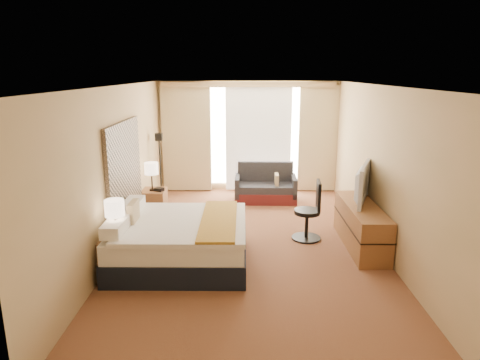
{
  "coord_description": "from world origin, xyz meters",
  "views": [
    {
      "loc": [
        -0.12,
        -6.63,
        2.81
      ],
      "look_at": [
        -0.16,
        0.4,
        1.02
      ],
      "focal_mm": 32.0,
      "sensor_mm": 36.0,
      "label": 1
    }
  ],
  "objects_px": {
    "nightstand_left": "(119,256)",
    "television": "(357,183)",
    "floor_lamp": "(160,154)",
    "loveseat": "(266,189)",
    "media_dresser": "(361,226)",
    "lamp_right": "(151,169)",
    "nightstand_right": "(154,203)",
    "desk_chair": "(310,214)",
    "bed": "(180,240)",
    "lamp_left": "(115,209)"
  },
  "relations": [
    {
      "from": "nightstand_left",
      "to": "television",
      "type": "bearing_deg",
      "value": 19.3
    },
    {
      "from": "floor_lamp",
      "to": "television",
      "type": "bearing_deg",
      "value": -30.05
    },
    {
      "from": "floor_lamp",
      "to": "loveseat",
      "type": "bearing_deg",
      "value": 5.01
    },
    {
      "from": "media_dresser",
      "to": "lamp_right",
      "type": "height_order",
      "value": "lamp_right"
    },
    {
      "from": "nightstand_right",
      "to": "television",
      "type": "relative_size",
      "value": 0.5
    },
    {
      "from": "loveseat",
      "to": "lamp_right",
      "type": "bearing_deg",
      "value": -151.98
    },
    {
      "from": "nightstand_left",
      "to": "nightstand_right",
      "type": "xyz_separation_m",
      "value": [
        0.0,
        2.5,
        0.0
      ]
    },
    {
      "from": "desk_chair",
      "to": "nightstand_left",
      "type": "bearing_deg",
      "value": -150.53
    },
    {
      "from": "media_dresser",
      "to": "lamp_right",
      "type": "xyz_separation_m",
      "value": [
        -3.72,
        1.4,
        0.63
      ]
    },
    {
      "from": "media_dresser",
      "to": "loveseat",
      "type": "xyz_separation_m",
      "value": [
        -1.44,
        2.56,
        -0.07
      ]
    },
    {
      "from": "nightstand_left",
      "to": "nightstand_right",
      "type": "relative_size",
      "value": 1.0
    },
    {
      "from": "bed",
      "to": "lamp_right",
      "type": "bearing_deg",
      "value": 111.89
    },
    {
      "from": "lamp_left",
      "to": "television",
      "type": "bearing_deg",
      "value": 19.8
    },
    {
      "from": "nightstand_left",
      "to": "floor_lamp",
      "type": "relative_size",
      "value": 0.36
    },
    {
      "from": "media_dresser",
      "to": "floor_lamp",
      "type": "bearing_deg",
      "value": 147.71
    },
    {
      "from": "loveseat",
      "to": "lamp_left",
      "type": "xyz_separation_m",
      "value": [
        -2.26,
        -3.64,
        0.71
      ]
    },
    {
      "from": "bed",
      "to": "lamp_right",
      "type": "distance_m",
      "value": 2.3
    },
    {
      "from": "loveseat",
      "to": "floor_lamp",
      "type": "distance_m",
      "value": 2.44
    },
    {
      "from": "nightstand_left",
      "to": "lamp_right",
      "type": "relative_size",
      "value": 0.99
    },
    {
      "from": "media_dresser",
      "to": "lamp_left",
      "type": "xyz_separation_m",
      "value": [
        -3.7,
        -1.09,
        0.64
      ]
    },
    {
      "from": "nightstand_right",
      "to": "lamp_left",
      "type": "bearing_deg",
      "value": -89.98
    },
    {
      "from": "nightstand_left",
      "to": "lamp_right",
      "type": "bearing_deg",
      "value": 90.36
    },
    {
      "from": "nightstand_left",
      "to": "bed",
      "type": "xyz_separation_m",
      "value": [
        0.81,
        0.4,
        0.07
      ]
    },
    {
      "from": "floor_lamp",
      "to": "lamp_right",
      "type": "distance_m",
      "value": 0.96
    },
    {
      "from": "nightstand_left",
      "to": "nightstand_right",
      "type": "bearing_deg",
      "value": 90.0
    },
    {
      "from": "media_dresser",
      "to": "floor_lamp",
      "type": "xyz_separation_m",
      "value": [
        -3.73,
        2.36,
        0.74
      ]
    },
    {
      "from": "loveseat",
      "to": "floor_lamp",
      "type": "xyz_separation_m",
      "value": [
        -2.29,
        -0.2,
        0.81
      ]
    },
    {
      "from": "floor_lamp",
      "to": "lamp_right",
      "type": "height_order",
      "value": "floor_lamp"
    },
    {
      "from": "lamp_left",
      "to": "lamp_right",
      "type": "xyz_separation_m",
      "value": [
        -0.02,
        2.49,
        -0.01
      ]
    },
    {
      "from": "nightstand_left",
      "to": "bed",
      "type": "bearing_deg",
      "value": 26.29
    },
    {
      "from": "nightstand_right",
      "to": "nightstand_left",
      "type": "bearing_deg",
      "value": -90.0
    },
    {
      "from": "bed",
      "to": "desk_chair",
      "type": "distance_m",
      "value": 2.3
    },
    {
      "from": "nightstand_left",
      "to": "loveseat",
      "type": "height_order",
      "value": "loveseat"
    },
    {
      "from": "television",
      "to": "desk_chair",
      "type": "bearing_deg",
      "value": 106.69
    },
    {
      "from": "nightstand_right",
      "to": "desk_chair",
      "type": "distance_m",
      "value": 3.13
    },
    {
      "from": "nightstand_left",
      "to": "media_dresser",
      "type": "distance_m",
      "value": 3.85
    },
    {
      "from": "lamp_right",
      "to": "nightstand_right",
      "type": "bearing_deg",
      "value": 71.5
    },
    {
      "from": "nightstand_left",
      "to": "loveseat",
      "type": "distance_m",
      "value": 4.26
    },
    {
      "from": "bed",
      "to": "floor_lamp",
      "type": "height_order",
      "value": "floor_lamp"
    },
    {
      "from": "lamp_left",
      "to": "bed",
      "type": "bearing_deg",
      "value": 28.28
    },
    {
      "from": "nightstand_right",
      "to": "desk_chair",
      "type": "xyz_separation_m",
      "value": [
        2.91,
        -1.16,
        0.18
      ]
    },
    {
      "from": "nightstand_left",
      "to": "desk_chair",
      "type": "relative_size",
      "value": 0.53
    },
    {
      "from": "loveseat",
      "to": "desk_chair",
      "type": "height_order",
      "value": "desk_chair"
    },
    {
      "from": "nightstand_left",
      "to": "television",
      "type": "distance_m",
      "value": 3.94
    },
    {
      "from": "bed",
      "to": "desk_chair",
      "type": "relative_size",
      "value": 1.9
    },
    {
      "from": "loveseat",
      "to": "lamp_right",
      "type": "distance_m",
      "value": 2.65
    },
    {
      "from": "nightstand_right",
      "to": "bed",
      "type": "relative_size",
      "value": 0.28
    },
    {
      "from": "desk_chair",
      "to": "lamp_right",
      "type": "distance_m",
      "value": 3.17
    },
    {
      "from": "nightstand_right",
      "to": "loveseat",
      "type": "relative_size",
      "value": 0.4
    },
    {
      "from": "desk_chair",
      "to": "television",
      "type": "relative_size",
      "value": 0.93
    }
  ]
}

